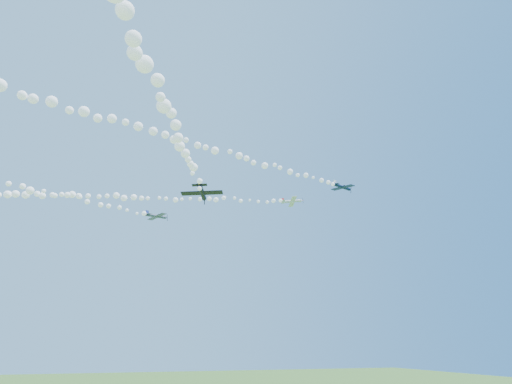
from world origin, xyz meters
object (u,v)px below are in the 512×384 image
object	(u,v)px
plane_white	(292,201)
plane_navy	(343,187)
plane_grey	(157,216)
plane_black	(202,192)

from	to	relation	value
plane_white	plane_navy	bearing A→B (deg)	-51.98
plane_white	plane_grey	xyz separation A→B (m)	(-36.48, -2.33, -8.27)
plane_grey	plane_black	xyz separation A→B (m)	(4.93, -31.89, -4.15)
plane_navy	plane_grey	world-z (taller)	plane_navy
plane_grey	plane_navy	bearing A→B (deg)	-42.73
plane_white	plane_navy	distance (m)	16.65
plane_white	plane_black	size ratio (longest dim) A/B	0.90
plane_grey	plane_black	bearing A→B (deg)	-107.91
plane_black	plane_white	bearing A→B (deg)	-23.13
plane_navy	plane_grey	bearing A→B (deg)	145.51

